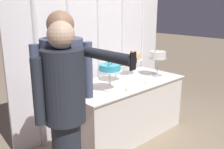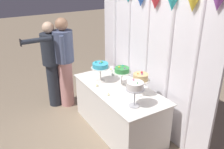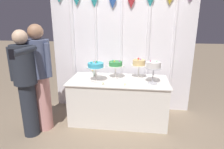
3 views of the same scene
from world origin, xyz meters
The scene contains 12 objects.
ground_plane centered at (0.00, 0.00, 0.00)m, with size 24.00×24.00×0.00m, color gray.
draped_curtain centered at (-0.02, 0.65, 1.35)m, with size 2.79×0.15×2.58m.
cake_table centered at (0.00, 0.10, 0.39)m, with size 1.76×0.83×0.79m.
cake_display_leftmost centered at (-0.39, -0.03, 1.06)m, with size 0.32×0.32×0.36m.
cake_display_midleft centered at (-0.07, 0.20, 1.04)m, with size 0.31×0.31×0.35m.
cake_display_midright centered at (0.35, 0.26, 1.06)m, with size 0.29×0.29×0.38m.
cake_display_rightmost centered at (0.59, -0.02, 1.09)m, with size 0.26×0.26×0.40m.
flower_vase centered at (-0.48, 0.29, 0.87)m, with size 0.09×0.09×0.17m.
tealight_far_left centered at (-0.23, -0.18, 0.80)m, with size 0.05×0.05×0.04m.
tealight_near_left centered at (0.13, -0.17, 0.80)m, with size 0.05×0.05×0.03m.
guest_man_pink_jacket centered at (-1.24, -0.34, 0.96)m, with size 0.50×0.49×1.77m.
guest_girl_blue_dress centered at (-1.37, -0.56, 0.93)m, with size 0.51×0.74×1.69m.
Camera 3 is at (0.29, -3.18, 1.85)m, focal length 31.04 mm.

